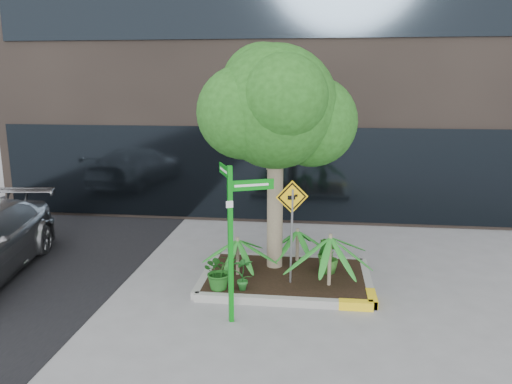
# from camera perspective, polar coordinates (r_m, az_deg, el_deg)

# --- Properties ---
(ground) EXTENTS (80.00, 80.00, 0.00)m
(ground) POSITION_cam_1_polar(r_m,az_deg,el_deg) (9.90, 2.15, -10.77)
(ground) COLOR gray
(ground) RESTS_ON ground
(planter) EXTENTS (3.35, 2.36, 0.15)m
(planter) POSITION_cam_1_polar(r_m,az_deg,el_deg) (10.10, 3.61, -9.68)
(planter) COLOR #9E9E99
(planter) RESTS_ON ground
(tree) EXTENTS (3.13, 2.77, 4.69)m
(tree) POSITION_cam_1_polar(r_m,az_deg,el_deg) (9.87, 2.27, 9.68)
(tree) COLOR gray
(tree) RESTS_ON ground
(palm_front) EXTENTS (1.13, 1.13, 1.26)m
(palm_front) POSITION_cam_1_polar(r_m,az_deg,el_deg) (9.38, 8.50, -5.16)
(palm_front) COLOR gray
(palm_front) RESTS_ON ground
(palm_left) EXTENTS (0.87, 0.87, 0.96)m
(palm_left) POSITION_cam_1_polar(r_m,az_deg,el_deg) (9.85, -2.13, -5.48)
(palm_left) COLOR gray
(palm_left) RESTS_ON ground
(palm_back) EXTENTS (0.80, 0.80, 0.89)m
(palm_back) POSITION_cam_1_polar(r_m,az_deg,el_deg) (10.65, 4.78, -4.43)
(palm_back) COLOR gray
(palm_back) RESTS_ON ground
(shrub_a) EXTENTS (0.86, 0.86, 0.71)m
(shrub_a) POSITION_cam_1_polar(r_m,az_deg,el_deg) (9.34, -4.17, -8.95)
(shrub_a) COLOR #1B5819
(shrub_a) RESTS_ON planter
(shrub_b) EXTENTS (0.55, 0.55, 0.70)m
(shrub_b) POSITION_cam_1_polar(r_m,az_deg,el_deg) (10.16, 8.28, -7.25)
(shrub_b) COLOR #2D6C20
(shrub_b) RESTS_ON planter
(shrub_c) EXTENTS (0.41, 0.41, 0.65)m
(shrub_c) POSITION_cam_1_polar(r_m,az_deg,el_deg) (9.27, -1.49, -9.27)
(shrub_c) COLOR #216D25
(shrub_c) RESTS_ON planter
(shrub_d) EXTENTS (0.55, 0.55, 0.70)m
(shrub_d) POSITION_cam_1_polar(r_m,az_deg,el_deg) (10.32, 8.09, -6.92)
(shrub_d) COLOR #255F1B
(shrub_d) RESTS_ON planter
(street_sign_post) EXTENTS (0.97, 0.74, 2.64)m
(street_sign_post) POSITION_cam_1_polar(r_m,az_deg,el_deg) (8.07, -2.68, -3.96)
(street_sign_post) COLOR #0C8916
(street_sign_post) RESTS_ON ground
(cattle_sign) EXTENTS (0.59, 0.20, 2.00)m
(cattle_sign) POSITION_cam_1_polar(r_m,az_deg,el_deg) (9.26, 4.12, -2.61)
(cattle_sign) COLOR slate
(cattle_sign) RESTS_ON ground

